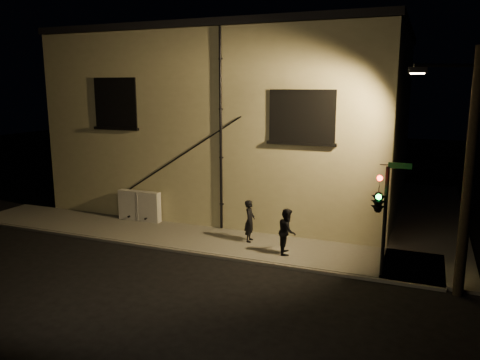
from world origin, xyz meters
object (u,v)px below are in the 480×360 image
at_px(utility_cabinet, 140,206).
at_px(pedestrian_b, 287,231).
at_px(traffic_signal, 379,200).
at_px(streetlamp_pole, 466,168).
at_px(pedestrian_a, 250,221).

height_order(utility_cabinet, pedestrian_b, pedestrian_b).
xyz_separation_m(traffic_signal, streetlamp_pole, (2.35, -0.28, 1.21)).
relative_size(traffic_signal, streetlamp_pole, 0.51).
xyz_separation_m(pedestrian_a, pedestrian_b, (1.75, -0.77, 0.01)).
bearing_deg(utility_cabinet, pedestrian_a, -8.75).
distance_m(utility_cabinet, traffic_signal, 11.07).
relative_size(pedestrian_a, traffic_signal, 0.45).
distance_m(pedestrian_b, traffic_signal, 3.71).
distance_m(utility_cabinet, streetlamp_pole, 13.62).
bearing_deg(traffic_signal, pedestrian_a, 161.67).
xyz_separation_m(pedestrian_a, streetlamp_pole, (7.30, -1.92, 2.87)).
xyz_separation_m(utility_cabinet, traffic_signal, (10.63, -2.51, 1.81)).
height_order(pedestrian_b, streetlamp_pole, streetlamp_pole).
bearing_deg(streetlamp_pole, traffic_signal, 173.20).
relative_size(utility_cabinet, streetlamp_pole, 0.29).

